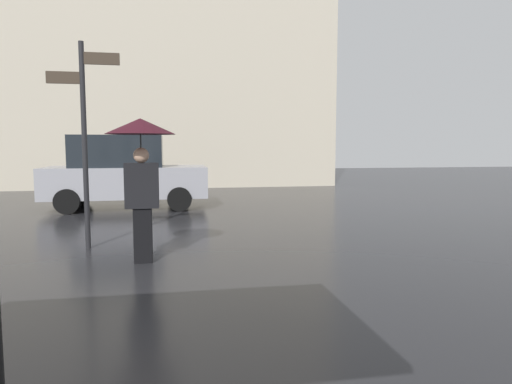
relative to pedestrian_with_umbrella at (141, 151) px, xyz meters
name	(u,v)px	position (x,y,z in m)	size (l,w,h in m)	color
pedestrian_with_umbrella	(141,151)	(0.00, 0.00, 0.00)	(0.95, 0.95, 1.99)	black
parked_car_left	(124,172)	(-0.80, 5.94, -0.60)	(4.07, 2.00, 1.89)	gray
street_signpost	(84,125)	(-0.91, 1.06, 0.38)	(1.08, 0.08, 3.20)	black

